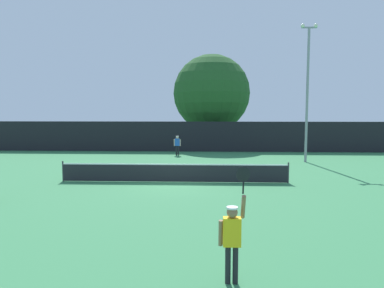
{
  "coord_description": "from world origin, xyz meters",
  "views": [
    {
      "loc": [
        1.72,
        -18.38,
        3.69
      ],
      "look_at": [
        0.67,
        5.9,
        1.45
      ],
      "focal_mm": 33.72,
      "sensor_mm": 36.0,
      "label": 1
    }
  ],
  "objects_px": {
    "parked_car_mid": "(169,136)",
    "parked_car_near": "(122,136)",
    "tennis_ball": "(166,176)",
    "parked_car_far": "(211,139)",
    "light_pole": "(308,86)",
    "player_receiving": "(177,144)",
    "player_serving": "(232,233)",
    "large_tree": "(212,93)"
  },
  "relations": [
    {
      "from": "player_serving",
      "to": "light_pole",
      "type": "height_order",
      "value": "light_pole"
    },
    {
      "from": "player_receiving",
      "to": "parked_car_mid",
      "type": "relative_size",
      "value": 0.37
    },
    {
      "from": "parked_car_mid",
      "to": "player_receiving",
      "type": "bearing_deg",
      "value": -86.67
    },
    {
      "from": "player_receiving",
      "to": "light_pole",
      "type": "xyz_separation_m",
      "value": [
        9.61,
        -3.43,
        4.49
      ]
    },
    {
      "from": "large_tree",
      "to": "parked_car_near",
      "type": "distance_m",
      "value": 11.78
    },
    {
      "from": "parked_car_far",
      "to": "parked_car_mid",
      "type": "bearing_deg",
      "value": 151.51
    },
    {
      "from": "tennis_ball",
      "to": "parked_car_near",
      "type": "xyz_separation_m",
      "value": [
        -7.49,
        21.07,
        0.74
      ]
    },
    {
      "from": "player_serving",
      "to": "parked_car_far",
      "type": "bearing_deg",
      "value": 90.22
    },
    {
      "from": "player_receiving",
      "to": "tennis_ball",
      "type": "bearing_deg",
      "value": 91.01
    },
    {
      "from": "player_receiving",
      "to": "parked_car_far",
      "type": "height_order",
      "value": "parked_car_far"
    },
    {
      "from": "light_pole",
      "to": "parked_car_far",
      "type": "distance_m",
      "value": 13.91
    },
    {
      "from": "player_serving",
      "to": "parked_car_far",
      "type": "relative_size",
      "value": 0.58
    },
    {
      "from": "parked_car_near",
      "to": "parked_car_far",
      "type": "relative_size",
      "value": 1.01
    },
    {
      "from": "large_tree",
      "to": "parked_car_far",
      "type": "relative_size",
      "value": 2.16
    },
    {
      "from": "player_serving",
      "to": "player_receiving",
      "type": "distance_m",
      "value": 22.38
    },
    {
      "from": "tennis_ball",
      "to": "large_tree",
      "type": "bearing_deg",
      "value": 81.18
    },
    {
      "from": "tennis_ball",
      "to": "parked_car_mid",
      "type": "height_order",
      "value": "parked_car_mid"
    },
    {
      "from": "player_serving",
      "to": "parked_car_far",
      "type": "distance_m",
      "value": 30.01
    },
    {
      "from": "player_serving",
      "to": "parked_car_mid",
      "type": "height_order",
      "value": "player_serving"
    },
    {
      "from": "large_tree",
      "to": "parked_car_mid",
      "type": "height_order",
      "value": "large_tree"
    },
    {
      "from": "parked_car_near",
      "to": "light_pole",
      "type": "bearing_deg",
      "value": -49.12
    },
    {
      "from": "light_pole",
      "to": "parked_car_near",
      "type": "distance_m",
      "value": 22.97
    },
    {
      "from": "light_pole",
      "to": "tennis_ball",
      "type": "bearing_deg",
      "value": -146.43
    },
    {
      "from": "parked_car_mid",
      "to": "parked_car_far",
      "type": "relative_size",
      "value": 1.0
    },
    {
      "from": "player_serving",
      "to": "parked_car_near",
      "type": "height_order",
      "value": "player_serving"
    },
    {
      "from": "player_serving",
      "to": "light_pole",
      "type": "bearing_deg",
      "value": 70.69
    },
    {
      "from": "large_tree",
      "to": "light_pole",
      "type": "bearing_deg",
      "value": -59.61
    },
    {
      "from": "player_receiving",
      "to": "tennis_ball",
      "type": "relative_size",
      "value": 23.76
    },
    {
      "from": "light_pole",
      "to": "parked_car_mid",
      "type": "xyz_separation_m",
      "value": [
        -11.45,
        14.6,
        -4.7
      ]
    },
    {
      "from": "light_pole",
      "to": "parked_car_near",
      "type": "height_order",
      "value": "light_pole"
    },
    {
      "from": "player_receiving",
      "to": "light_pole",
      "type": "distance_m",
      "value": 11.14
    },
    {
      "from": "player_serving",
      "to": "large_tree",
      "type": "bearing_deg",
      "value": 90.24
    },
    {
      "from": "player_serving",
      "to": "player_receiving",
      "type": "xyz_separation_m",
      "value": [
        -3.04,
        22.17,
        -0.13
      ]
    },
    {
      "from": "parked_car_near",
      "to": "parked_car_far",
      "type": "xyz_separation_m",
      "value": [
        10.24,
        -3.54,
        0.0
      ]
    },
    {
      "from": "parked_car_far",
      "to": "light_pole",
      "type": "bearing_deg",
      "value": -52.84
    },
    {
      "from": "parked_car_mid",
      "to": "parked_car_near",
      "type": "bearing_deg",
      "value": 171.78
    },
    {
      "from": "tennis_ball",
      "to": "light_pole",
      "type": "relative_size",
      "value": 0.01
    },
    {
      "from": "tennis_ball",
      "to": "parked_car_far",
      "type": "height_order",
      "value": "parked_car_far"
    },
    {
      "from": "light_pole",
      "to": "parked_car_near",
      "type": "bearing_deg",
      "value": 138.83
    },
    {
      "from": "large_tree",
      "to": "parked_car_far",
      "type": "bearing_deg",
      "value": -86.52
    },
    {
      "from": "parked_car_near",
      "to": "parked_car_mid",
      "type": "xyz_separation_m",
      "value": [
        5.47,
        -0.21,
        0.0
      ]
    },
    {
      "from": "light_pole",
      "to": "large_tree",
      "type": "xyz_separation_m",
      "value": [
        -6.69,
        11.41,
        0.04
      ]
    }
  ]
}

